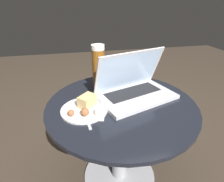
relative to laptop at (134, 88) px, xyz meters
The scene contains 7 objects.
ground_plane 0.59m from the laptop, 147.42° to the right, with size 6.00×6.00×0.00m, color #382D23.
table 0.23m from the laptop, 147.42° to the right, with size 0.73×0.73×0.54m.
napkin 0.28m from the laptop, 156.61° to the right, with size 0.18×0.15×0.00m.
laptop is the anchor object (origin of this frame).
beer_glass 0.22m from the laptop, 142.74° to the left, with size 0.07×0.07×0.25m.
snack_plate 0.27m from the laptop, 162.08° to the right, with size 0.21×0.21×0.06m.
fork 0.29m from the laptop, 156.50° to the right, with size 0.04×0.19×0.00m.
Camera 1 is at (-0.20, -0.71, 0.99)m, focal length 28.00 mm.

